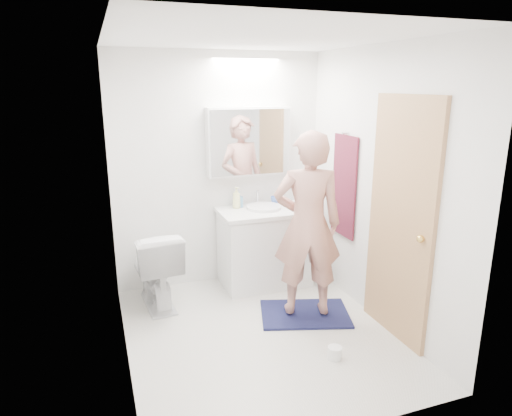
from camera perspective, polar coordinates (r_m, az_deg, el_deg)
name	(u,v)px	position (r m, az deg, el deg)	size (l,w,h in m)	color
floor	(260,333)	(4.08, 0.54, -15.35)	(2.50, 2.50, 0.00)	silver
ceiling	(261,37)	(3.53, 0.64, 20.53)	(2.50, 2.50, 0.00)	white
wall_back	(219,171)	(4.78, -4.61, 4.65)	(2.50, 2.50, 0.00)	white
wall_front	(340,250)	(2.53, 10.45, -5.23)	(2.50, 2.50, 0.00)	white
wall_left	(116,211)	(3.41, -17.04, -0.32)	(2.50, 2.50, 0.00)	white
wall_right	(379,188)	(4.12, 15.11, 2.44)	(2.50, 2.50, 0.00)	white
vanity_cabinet	(265,248)	(4.86, 1.07, -5.06)	(0.90, 0.55, 0.78)	white
countertop	(265,211)	(4.73, 1.10, -0.40)	(0.95, 0.58, 0.04)	white
sink_basin	(264,207)	(4.75, 0.97, 0.10)	(0.36, 0.36, 0.03)	white
faucet	(258,197)	(4.90, 0.20, 1.38)	(0.02, 0.02, 0.16)	silver
medicine_cabinet	(249,141)	(4.75, -0.92, 8.29)	(0.88, 0.14, 0.70)	white
mirror_panel	(251,142)	(4.68, -0.62, 8.18)	(0.84, 0.01, 0.66)	silver
toilet	(155,267)	(4.50, -12.43, -7.24)	(0.43, 0.75, 0.76)	white
bath_rug	(305,314)	(4.38, 6.10, -12.97)	(0.80, 0.55, 0.02)	#151E42
person	(308,225)	(4.04, 6.44, -2.09)	(0.60, 0.40, 1.66)	tan
door	(400,221)	(3.88, 17.57, -1.56)	(0.04, 0.80, 2.00)	#AE7D57
door_knob	(420,239)	(3.65, 19.81, -3.64)	(0.06, 0.06, 0.06)	gold
towel	(344,186)	(4.58, 10.93, 2.67)	(0.02, 0.42, 1.00)	#101133
towel_hook	(346,133)	(4.49, 11.12, 9.14)	(0.02, 0.02, 0.07)	silver
soap_bottle_a	(236,198)	(4.75, -2.45, 1.29)	(0.09, 0.09, 0.22)	#E8E796
soap_bottle_b	(239,200)	(4.80, -2.08, 1.06)	(0.07, 0.07, 0.16)	#5A95C2
toothbrush_cup	(275,200)	(4.92, 2.36, 0.97)	(0.09, 0.09, 0.09)	#436DCB
toilet_paper_roll	(335,353)	(3.78, 9.78, -17.35)	(0.11, 0.11, 0.10)	white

